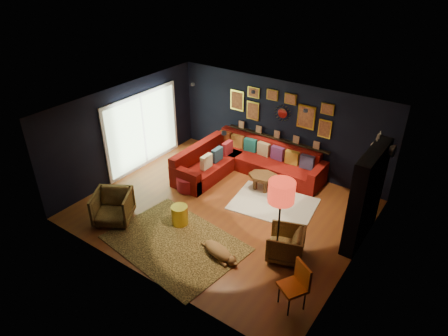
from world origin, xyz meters
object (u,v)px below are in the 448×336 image
Objects in this scene: coffee_table at (263,178)px; armchair_right at (286,243)px; dog at (218,249)px; pouf at (187,183)px; orange_chair at (297,282)px; armchair_left at (113,206)px; floor_lamp at (281,195)px; gold_stool at (180,215)px; sectional at (242,163)px.

coffee_table is 1.23× the size of armchair_right.
coffee_table reaches higher than dog.
pouf is 0.60× the size of orange_chair.
coffee_table is 2.03m from pouf.
armchair_left reaches higher than armchair_right.
gold_stool is at bearing -174.35° from floor_lamp.
sectional is 3.55m from dog.
floor_lamp is (-0.11, -0.17, 1.25)m from armchair_right.
armchair_right is (2.66, -2.44, 0.05)m from sectional.
orange_chair reaches higher than dog.
armchair_left is 4.66m from orange_chair.
coffee_table is 1.62× the size of pouf.
pouf is 1.16× the size of gold_stool.
floor_lamp reaches higher than armchair_right.
dog is at bearing -156.65° from orange_chair.
armchair_left is 1.76× the size of gold_stool.
armchair_right is at bearing -49.72° from coffee_table.
floor_lamp is (3.80, 1.04, 1.19)m from armchair_left.
sectional is 1.79× the size of floor_lamp.
gold_stool is 0.52× the size of orange_chair.
pouf is 3.45m from armchair_right.
coffee_table is at bearing 126.21° from floor_lamp.
armchair_left reaches higher than gold_stool.
sectional reaches higher than armchair_right.
pouf is at bearing 162.90° from floor_lamp.
sectional is 1.75m from pouf.
dog is at bearing -36.62° from pouf.
coffee_table is at bearing 36.20° from pouf.
gold_stool is (-2.54, -0.41, -0.13)m from armchair_right.
pouf reaches higher than dog.
floor_lamp reaches higher than sectional.
gold_stool is at bearing -160.12° from orange_chair.
dog is (2.74, 0.42, -0.25)m from armchair_left.
sectional is at bearing 165.12° from orange_chair.
floor_lamp is at bearing -52.59° from armchair_right.
sectional is 6.04× the size of pouf.
sectional is 3.74× the size of coffee_table.
armchair_left is at bearing -149.59° from gold_stool.
pouf is at bearing -122.68° from armchair_right.
armchair_right is 0.39× the size of floor_lamp.
armchair_right is 1.29m from orange_chair.
dog is at bearing -74.84° from armchair_right.
orange_chair is at bearing -29.73° from armchair_left.
dog is (-1.92, 0.25, -0.37)m from orange_chair.
dog is at bearing -79.07° from coffee_table.
floor_lamp is at bearing -16.53° from armchair_left.
coffee_table is 1.88× the size of gold_stool.
armchair_left is 4.09m from armchair_right.
armchair_right reaches higher than dog.
coffee_table is 2.99m from floor_lamp.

